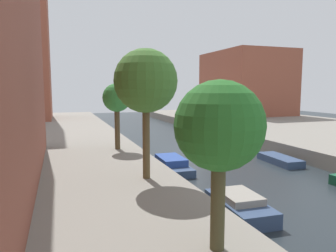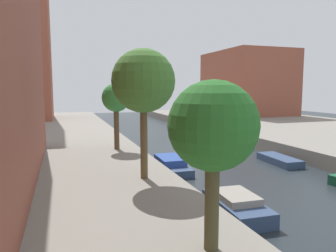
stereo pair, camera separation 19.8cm
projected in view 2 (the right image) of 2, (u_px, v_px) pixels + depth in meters
name	position (u px, v px, depth m)	size (l,w,h in m)	color
ground_plane	(190.00, 149.00, 25.80)	(84.00, 84.00, 0.00)	#232B30
quay_right	(332.00, 135.00, 30.54)	(20.00, 64.00, 1.00)	gray
apartment_tower_far	(6.00, 17.00, 39.07)	(10.00, 9.49, 25.55)	brown
low_block_right	(247.00, 83.00, 49.56)	(10.00, 13.30, 9.68)	brown
street_tree_0	(213.00, 128.00, 7.35)	(2.16, 2.16, 4.13)	#4C4A2D
street_tree_1	(143.00, 82.00, 13.36)	(2.74, 2.74, 5.62)	brown
street_tree_2	(116.00, 99.00, 20.19)	(1.83, 1.83, 4.27)	brown
parked_car	(218.00, 116.00, 37.96)	(1.80, 4.40, 1.51)	maroon
moored_boat_left_1	(237.00, 206.00, 12.27)	(1.71, 3.42, 0.86)	#33476B
moored_boat_left_2	(169.00, 164.00, 19.05)	(1.74, 4.35, 0.84)	#33476B
moored_boat_right_2	(279.00, 160.00, 20.78)	(1.52, 3.46, 0.47)	#33476B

